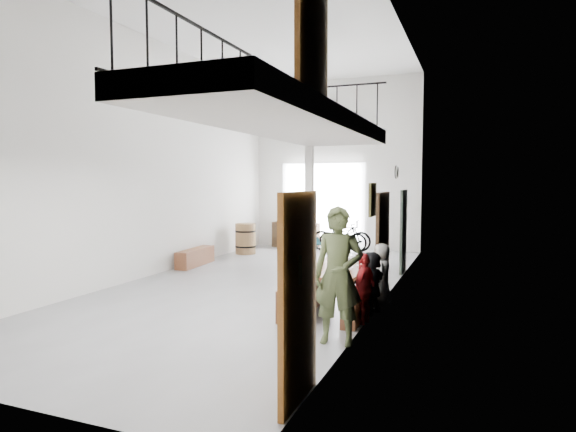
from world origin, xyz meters
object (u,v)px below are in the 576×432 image
at_px(oak_barrel, 245,239).
at_px(side_bench, 195,257).
at_px(host_standing, 338,276).
at_px(tasting_table, 339,271).
at_px(bench_inner, 307,293).
at_px(serving_counter, 296,235).
at_px(bicycle_near, 341,236).

bearing_deg(oak_barrel, side_bench, -97.41).
bearing_deg(side_bench, host_standing, -41.71).
height_order(side_bench, host_standing, host_standing).
bearing_deg(tasting_table, oak_barrel, 126.77).
bearing_deg(host_standing, bench_inner, 118.76).
bearing_deg(bench_inner, oak_barrel, 123.12).
distance_m(tasting_table, serving_counter, 7.98).
bearing_deg(oak_barrel, host_standing, -55.13).
distance_m(tasting_table, oak_barrel, 6.94).
bearing_deg(bench_inner, host_standing, -60.88).
relative_size(side_bench, host_standing, 0.84).
height_order(oak_barrel, bicycle_near, bicycle_near).
bearing_deg(tasting_table, bicycle_near, 102.10).
relative_size(bench_inner, bicycle_near, 1.18).
distance_m(bench_inner, host_standing, 2.02).
bearing_deg(bicycle_near, host_standing, -172.02).
xyz_separation_m(host_standing, bicycle_near, (-2.23, 8.49, -0.44)).
bearing_deg(oak_barrel, serving_counter, 62.61).
distance_m(bench_inner, side_bench, 5.04).
bearing_deg(bench_inner, tasting_table, -11.57).
distance_m(tasting_table, host_standing, 1.59).
bearing_deg(oak_barrel, tasting_table, -50.64).
relative_size(tasting_table, bicycle_near, 1.14).
bearing_deg(side_bench, bench_inner, -35.54).
height_order(tasting_table, serving_counter, serving_counter).
height_order(bench_inner, oak_barrel, oak_barrel).
relative_size(oak_barrel, serving_counter, 0.58).
xyz_separation_m(oak_barrel, bicycle_near, (2.57, 1.61, 0.03)).
bearing_deg(side_bench, serving_counter, 73.27).
xyz_separation_m(side_bench, serving_counter, (1.25, 4.17, 0.20)).
height_order(tasting_table, oak_barrel, oak_barrel).
bearing_deg(bicycle_near, side_bench, 137.23).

